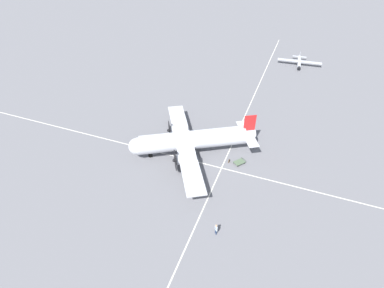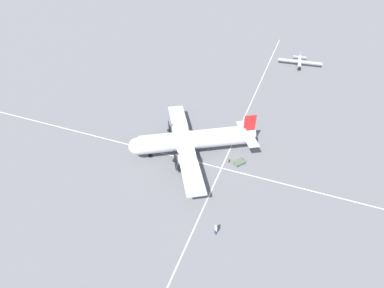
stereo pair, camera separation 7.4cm
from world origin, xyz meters
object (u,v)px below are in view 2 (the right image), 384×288
Objects in this scene: baggage_cart at (239,162)px; light_aircraft_distant at (300,62)px; suitcase_near_door at (229,161)px; airliner_main at (189,140)px; crew_foreground at (216,228)px; traffic_cone at (199,184)px.

light_aircraft_distant reaches higher than baggage_cart.
baggage_cart is at bearing -79.31° from suitcase_near_door.
suitcase_near_door is 1.61m from baggage_cart.
airliner_main is 44.52m from light_aircraft_distant.
suitcase_near_door is at bearing -41.94° from baggage_cart.
traffic_cone is (6.95, 4.64, -0.78)m from crew_foreground.
traffic_cone is at bearing 5.02° from baggage_cart.
crew_foreground is at bearing -9.16° from light_aircraft_distant.
airliner_main is 15.82m from crew_foreground.
suitcase_near_door is 42.86m from light_aircraft_distant.
crew_foreground is 0.16× the size of light_aircraft_distant.
traffic_cone is at bearing -15.18° from light_aircraft_distant.
baggage_cart is 7.88m from traffic_cone.
suitcase_near_door is at bearing -13.31° from light_aircraft_distant.
crew_foreground is 3.41× the size of suitcase_near_door.
light_aircraft_distant is 49.58m from traffic_cone.
baggage_cart reaches higher than suitcase_near_door.
airliner_main reaches higher than baggage_cart.
airliner_main is at bearing -7.28° from crew_foreground.
crew_foreground reaches higher than baggage_cart.
light_aircraft_distant is (42.04, -5.07, 0.57)m from baggage_cart.
baggage_cart is at bearing -38.63° from crew_foreground.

